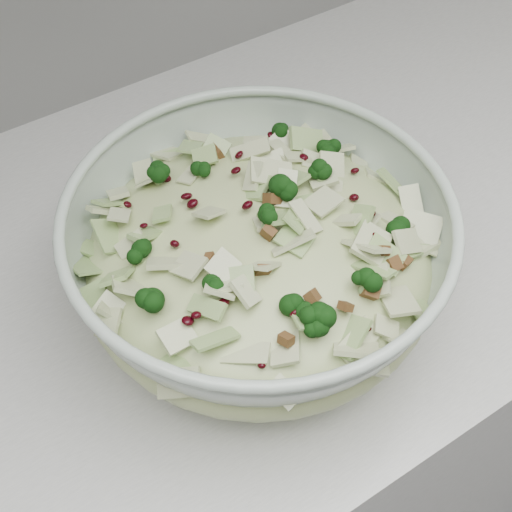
{
  "coord_description": "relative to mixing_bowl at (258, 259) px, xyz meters",
  "views": [
    {
      "loc": [
        0.42,
        1.27,
        1.44
      ],
      "look_at": [
        0.63,
        1.59,
        0.99
      ],
      "focal_mm": 50.0,
      "sensor_mm": 36.0,
      "label": 1
    }
  ],
  "objects": [
    {
      "name": "mixing_bowl",
      "position": [
        0.0,
        0.0,
        0.0
      ],
      "size": [
        0.39,
        0.39,
        0.13
      ],
      "rotation": [
        0.0,
        0.0,
        0.21
      ],
      "color": "#A8B9A9",
      "rests_on": "counter"
    },
    {
      "name": "salad",
      "position": [
        0.0,
        0.0,
        0.02
      ],
      "size": [
        0.42,
        0.42,
        0.13
      ],
      "rotation": [
        0.0,
        0.0,
        0.55
      ],
      "color": "#B3C587",
      "rests_on": "mixing_bowl"
    }
  ]
}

